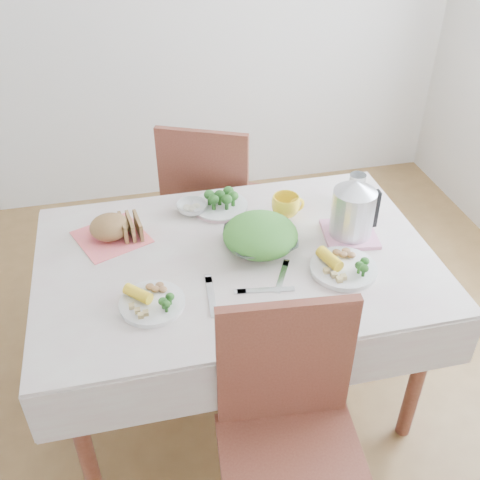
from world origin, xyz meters
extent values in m
plane|color=brown|center=(0.00, 0.00, 0.00)|extent=(3.60, 3.60, 0.00)
cube|color=brown|center=(0.00, 0.00, 0.38)|extent=(1.40, 0.90, 0.75)
cube|color=beige|center=(0.00, 0.00, 0.76)|extent=(1.50, 1.00, 0.01)
cube|color=brown|center=(0.02, -0.74, 0.47)|extent=(0.49, 0.49, 1.00)
cube|color=brown|center=(0.06, 0.80, 0.46)|extent=(0.60, 0.60, 1.00)
imported|color=white|center=(0.10, 0.03, 0.80)|extent=(0.29, 0.29, 0.07)
cylinder|color=white|center=(-0.34, -0.21, 0.77)|extent=(0.30, 0.30, 0.02)
cylinder|color=white|center=(0.37, -0.17, 0.77)|extent=(0.26, 0.26, 0.02)
cylinder|color=beige|center=(0.00, 0.34, 0.77)|extent=(0.30, 0.30, 0.02)
cube|color=#F06266|center=(-0.46, 0.23, 0.76)|extent=(0.33, 0.33, 0.00)
ellipsoid|color=brown|center=(-0.46, 0.23, 0.82)|extent=(0.17, 0.16, 0.09)
imported|color=white|center=(-0.12, 0.34, 0.78)|extent=(0.16, 0.16, 0.04)
imported|color=yellow|center=(0.26, 0.23, 0.81)|extent=(0.12, 0.12, 0.09)
cylinder|color=white|center=(0.59, 0.26, 0.83)|extent=(0.09, 0.09, 0.13)
cube|color=pink|center=(0.47, 0.03, 0.77)|extent=(0.23, 0.23, 0.02)
cylinder|color=#B2B5BA|center=(0.47, 0.03, 0.88)|extent=(0.19, 0.19, 0.24)
cube|color=silver|center=(-0.13, -0.21, 0.76)|extent=(0.04, 0.21, 0.00)
cube|color=silver|center=(0.14, -0.16, 0.76)|extent=(0.10, 0.17, 0.00)
cube|color=silver|center=(0.06, -0.22, 0.76)|extent=(0.21, 0.05, 0.00)
camera|label=1|loc=(-0.36, -1.65, 2.08)|focal=42.00mm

